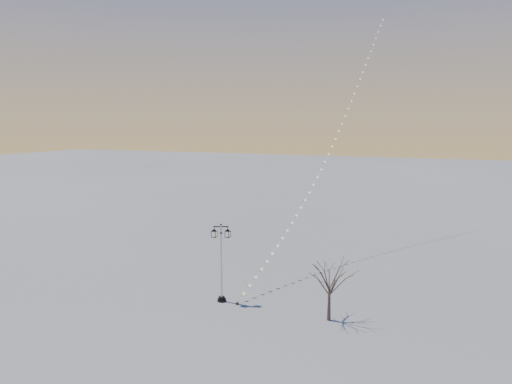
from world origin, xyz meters
The scene contains 4 objects.
ground centered at (0.00, 0.00, 0.00)m, with size 300.00×300.00×0.00m, color slate.
street_lamp centered at (-2.01, 1.07, 3.18)m, with size 1.39×0.86×5.75m.
bare_tree centered at (5.96, 0.68, 2.78)m, with size 2.42×2.42×4.01m.
kite_train centered at (1.92, 16.94, 12.66)m, with size 5.85×32.70×25.56m.
Camera 1 is at (12.46, -28.49, 12.88)m, focal length 33.28 mm.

